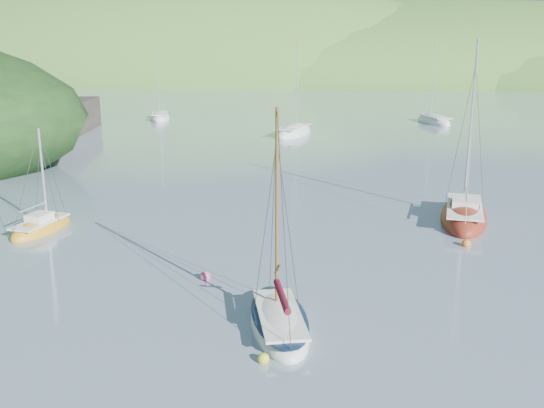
# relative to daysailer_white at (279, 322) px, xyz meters

# --- Properties ---
(ground) EXTENTS (700.00, 700.00, 0.00)m
(ground) POSITION_rel_daysailer_white_xyz_m (-1.86, 0.01, -0.20)
(ground) COLOR #768FA3
(ground) RESTS_ON ground
(shoreline_hills) EXTENTS (690.00, 135.00, 56.00)m
(shoreline_hills) POSITION_rel_daysailer_white_xyz_m (-11.52, 172.43, -0.20)
(shoreline_hills) COLOR #39772D
(shoreline_hills) RESTS_ON ground
(daysailer_white) EXTENTS (3.32, 5.72, 8.28)m
(daysailer_white) POSITION_rel_daysailer_white_xyz_m (0.00, 0.00, 0.00)
(daysailer_white) COLOR white
(daysailer_white) RESTS_ON ground
(sloop_red) EXTENTS (3.62, 7.69, 10.95)m
(sloop_red) POSITION_rel_daysailer_white_xyz_m (8.74, 14.80, 0.01)
(sloop_red) COLOR maroon
(sloop_red) RESTS_ON ground
(sailboat_yellow) EXTENTS (2.47, 4.73, 5.98)m
(sailboat_yellow) POSITION_rel_daysailer_white_xyz_m (-14.13, 9.66, -0.04)
(sailboat_yellow) COLOR gold
(sailboat_yellow) RESTS_ON ground
(distant_sloop_a) EXTENTS (4.67, 8.42, 11.39)m
(distant_sloop_a) POSITION_rel_daysailer_white_xyz_m (-4.27, 46.66, -0.01)
(distant_sloop_a) COLOR white
(distant_sloop_a) RESTS_ON ground
(distant_sloop_b) EXTENTS (4.91, 8.09, 10.89)m
(distant_sloop_b) POSITION_rel_daysailer_white_xyz_m (12.29, 59.36, -0.02)
(distant_sloop_b) COLOR white
(distant_sloop_b) RESTS_ON ground
(distant_sloop_c) EXTENTS (4.48, 7.69, 10.38)m
(distant_sloop_c) POSITION_rel_daysailer_white_xyz_m (-23.35, 58.36, -0.02)
(distant_sloop_c) COLOR white
(distant_sloop_c) RESTS_ON ground
(mooring_buoys) EXTENTS (22.17, 14.09, 0.46)m
(mooring_buoys) POSITION_rel_daysailer_white_xyz_m (-2.74, 6.66, -0.08)
(mooring_buoys) COLOR #C3D42C
(mooring_buoys) RESTS_ON ground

